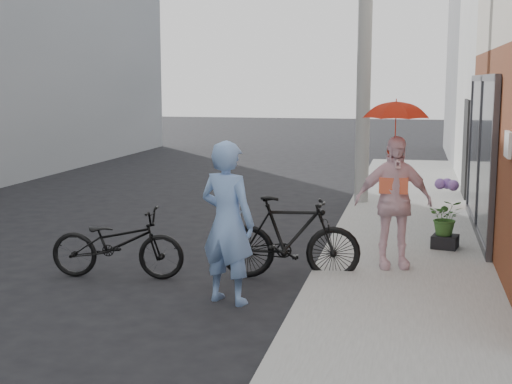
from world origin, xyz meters
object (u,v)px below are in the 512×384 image
(kimono_woman, at_px, (393,202))
(planter, at_px, (445,242))
(bike_right, at_px, (290,238))
(utility_pole, at_px, (365,31))
(officer, at_px, (227,223))
(bike_left, at_px, (118,243))

(kimono_woman, distance_m, planter, 1.64)
(bike_right, bearing_deg, utility_pole, -12.90)
(utility_pole, relative_size, kimono_woman, 4.07)
(officer, distance_m, bike_left, 1.86)
(kimono_woman, bearing_deg, bike_left, 179.95)
(utility_pole, distance_m, bike_right, 6.27)
(officer, relative_size, bike_right, 1.04)
(officer, bearing_deg, bike_left, -3.74)
(utility_pole, height_order, kimono_woman, utility_pole)
(utility_pole, distance_m, bike_left, 7.19)
(officer, height_order, planter, officer)
(officer, xyz_separation_m, kimono_woman, (1.81, 1.57, 0.04))
(planter, bearing_deg, utility_pole, 111.52)
(utility_pole, height_order, planter, utility_pole)
(officer, relative_size, bike_left, 1.08)
(bike_right, bearing_deg, officer, 146.96)
(bike_right, bearing_deg, planter, -57.47)
(officer, bearing_deg, utility_pole, -79.91)
(officer, bearing_deg, bike_right, -96.38)
(bike_left, bearing_deg, officer, -119.28)
(bike_left, height_order, planter, bike_left)
(utility_pole, distance_m, officer, 7.18)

